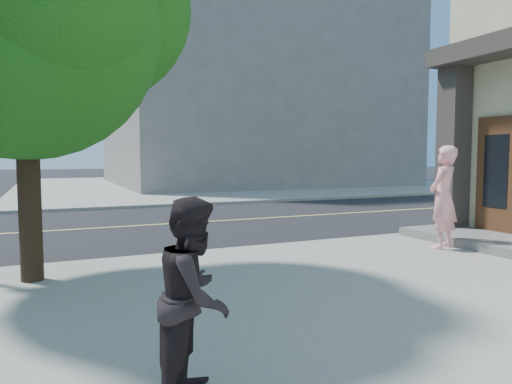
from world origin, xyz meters
name	(u,v)px	position (x,y,z in m)	size (l,w,h in m)	color
road_ew	(8,234)	(0.00, 4.50, 0.01)	(140.00, 9.00, 0.01)	black
sidewalk_ne	(244,183)	(13.50, 21.50, 0.06)	(29.00, 25.00, 0.12)	gray
filler_ne	(248,83)	(14.00, 22.00, 7.12)	(18.00, 16.00, 14.00)	slate
man_on_phone	(443,197)	(8.10, -1.78, 1.14)	(0.74, 0.49, 2.04)	pink
pedestrian	(195,297)	(1.96, -5.31, 0.88)	(0.74, 0.58, 1.52)	black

